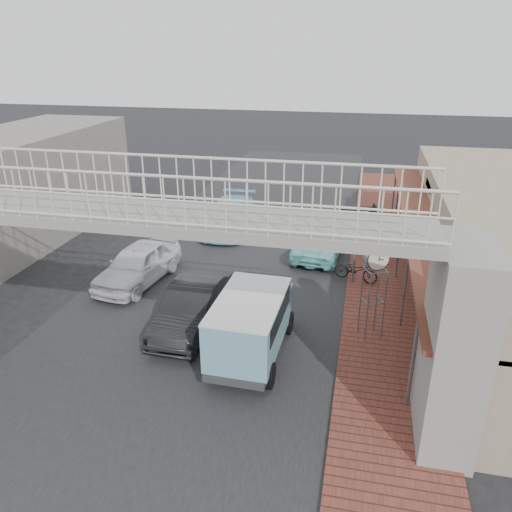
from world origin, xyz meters
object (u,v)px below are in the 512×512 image
at_px(angkot_curb, 320,244).
at_px(arrow_sign, 379,220).
at_px(angkot_far, 229,215).
at_px(street_clock, 376,262).
at_px(angkot_van, 251,318).
at_px(motorcycle_far, 370,238).
at_px(dark_sedan, 192,307).
at_px(motorcycle_near, 356,270).
at_px(white_hatchback, 138,264).

xyz_separation_m(angkot_curb, arrow_sign, (2.37, -2.53, 2.14)).
distance_m(angkot_curb, angkot_far, 5.53).
bearing_deg(angkot_far, arrow_sign, -36.75).
bearing_deg(street_clock, angkot_van, -177.05).
xyz_separation_m(angkot_curb, motorcycle_far, (2.20, 1.21, 0.02)).
bearing_deg(dark_sedan, arrow_sign, 37.85).
xyz_separation_m(dark_sedan, angkot_van, (2.33, -1.25, 0.56)).
relative_size(motorcycle_far, street_clock, 0.54).
xyz_separation_m(motorcycle_near, street_clock, (0.59, -4.01, 2.10)).
bearing_deg(motorcycle_near, dark_sedan, 148.59).
bearing_deg(arrow_sign, dark_sedan, -151.39).
xyz_separation_m(dark_sedan, street_clock, (5.84, 0.58, 1.92)).
distance_m(angkot_far, street_clock, 11.71).
bearing_deg(angkot_far, street_clock, -53.48).
distance_m(angkot_van, arrow_sign, 6.99).
xyz_separation_m(angkot_van, street_clock, (3.51, 1.83, 1.36)).
bearing_deg(dark_sedan, angkot_van, -27.93).
xyz_separation_m(dark_sedan, motorcycle_near, (5.24, 4.59, -0.17)).
xyz_separation_m(dark_sedan, motorcycle_far, (5.77, 8.30, -0.14)).
bearing_deg(motorcycle_near, angkot_far, 69.90).
bearing_deg(angkot_curb, street_clock, 114.94).
xyz_separation_m(motorcycle_far, street_clock, (0.07, -7.72, 2.06)).
height_order(dark_sedan, arrow_sign, arrow_sign).
relative_size(white_hatchback, arrow_sign, 1.40).
distance_m(angkot_curb, street_clock, 7.21).
height_order(angkot_curb, motorcycle_near, angkot_curb).
relative_size(dark_sedan, motorcycle_far, 2.68).
relative_size(motorcycle_near, arrow_sign, 0.55).
height_order(dark_sedan, street_clock, street_clock).
relative_size(dark_sedan, arrow_sign, 1.39).
xyz_separation_m(angkot_curb, angkot_far, (-4.90, 2.54, 0.18)).
relative_size(street_clock, arrow_sign, 0.95).
bearing_deg(angkot_van, white_hatchback, 145.11).
distance_m(angkot_curb, motorcycle_far, 2.51).
height_order(white_hatchback, motorcycle_far, white_hatchback).
bearing_deg(white_hatchback, street_clock, -6.02).
bearing_deg(arrow_sign, angkot_curb, 124.16).
relative_size(white_hatchback, motorcycle_near, 2.53).
bearing_deg(angkot_van, motorcycle_far, 71.52).
bearing_deg(white_hatchback, motorcycle_far, 39.19).
relative_size(white_hatchback, street_clock, 1.47).
xyz_separation_m(white_hatchback, dark_sedan, (3.24, -2.83, -0.03)).
relative_size(angkot_van, motorcycle_near, 2.37).
bearing_deg(angkot_curb, arrow_sign, 138.86).
bearing_deg(angkot_far, dark_sedan, -83.96).
bearing_deg(angkot_far, white_hatchback, -107.47).
bearing_deg(motorcycle_far, angkot_van, 148.92).
height_order(angkot_van, arrow_sign, arrow_sign).
distance_m(angkot_far, motorcycle_near, 8.29).
bearing_deg(street_clock, arrow_sign, 64.00).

